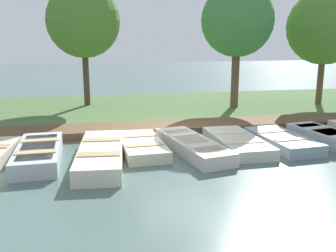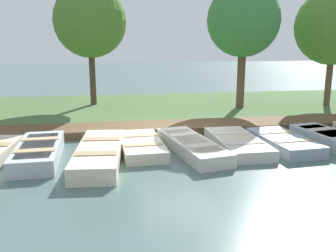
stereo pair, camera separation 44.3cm
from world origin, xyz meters
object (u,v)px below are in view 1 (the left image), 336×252
rowboat_5 (142,146)px  park_tree_left (83,21)px  park_tree_center (237,21)px  rowboat_8 (282,141)px  rowboat_9 (330,138)px  rowboat_6 (193,145)px  rowboat_3 (39,153)px  park_tree_right (325,27)px  rowboat_7 (237,142)px  rowboat_4 (101,154)px

rowboat_5 → park_tree_left: bearing=-170.2°
park_tree_center → park_tree_left: bearing=-105.3°
rowboat_8 → rowboat_9: size_ratio=0.89×
rowboat_6 → rowboat_8: size_ratio=1.27×
rowboat_3 → park_tree_right: park_tree_right is taller
rowboat_5 → park_tree_center: bearing=135.0°
rowboat_7 → rowboat_9: (0.21, 2.95, 0.04)m
rowboat_3 → rowboat_6: 4.21m
park_tree_left → rowboat_6: bearing=21.9°
rowboat_5 → park_tree_center: 8.15m
park_tree_left → park_tree_right: (1.84, 10.62, -0.23)m
rowboat_3 → rowboat_6: bearing=87.7°
rowboat_9 → park_tree_left: bearing=-144.9°
rowboat_3 → rowboat_9: 8.57m
park_tree_left → rowboat_4: bearing=3.0°
rowboat_3 → park_tree_center: (-5.71, 7.66, 3.68)m
rowboat_4 → rowboat_6: size_ratio=1.06×
rowboat_4 → rowboat_9: (-0.35, 6.95, -0.02)m
rowboat_4 → park_tree_left: size_ratio=0.66×
rowboat_3 → rowboat_9: bearing=87.6°
rowboat_3 → park_tree_left: 8.43m
rowboat_9 → park_tree_center: park_tree_center is taller
rowboat_4 → rowboat_8: 5.41m
rowboat_9 → park_tree_right: size_ratio=0.57×
rowboat_4 → rowboat_7: 4.04m
park_tree_left → park_tree_right: size_ratio=1.03×
park_tree_left → park_tree_right: 10.78m
park_tree_left → park_tree_right: park_tree_left is taller
rowboat_4 → rowboat_7: rowboat_4 is taller
rowboat_5 → park_tree_left: 8.21m
rowboat_7 → park_tree_left: bearing=-149.7°
rowboat_3 → rowboat_8: size_ratio=1.12×
rowboat_5 → rowboat_8: (0.33, 4.22, 0.01)m
rowboat_8 → park_tree_right: size_ratio=0.50×
rowboat_7 → rowboat_8: bearing=83.9°
park_tree_center → park_tree_right: (0.06, 4.15, -0.21)m
rowboat_3 → park_tree_left: bearing=168.9°
rowboat_4 → rowboat_5: size_ratio=1.35×
park_tree_left → rowboat_7: bearing=31.1°
rowboat_8 → rowboat_9: 1.56m
rowboat_8 → rowboat_7: bearing=-100.0°
rowboat_5 → rowboat_9: bearing=83.1°
rowboat_3 → park_tree_right: (-5.64, 11.82, 3.47)m
rowboat_4 → park_tree_center: park_tree_center is taller
rowboat_3 → rowboat_4: 1.67m
rowboat_6 → park_tree_right: (-5.66, 7.61, 3.49)m
park_tree_left → rowboat_9: bearing=44.3°
rowboat_3 → rowboat_4: bearing=73.5°
rowboat_5 → rowboat_8: rowboat_8 is taller
rowboat_6 → park_tree_center: size_ratio=0.63×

